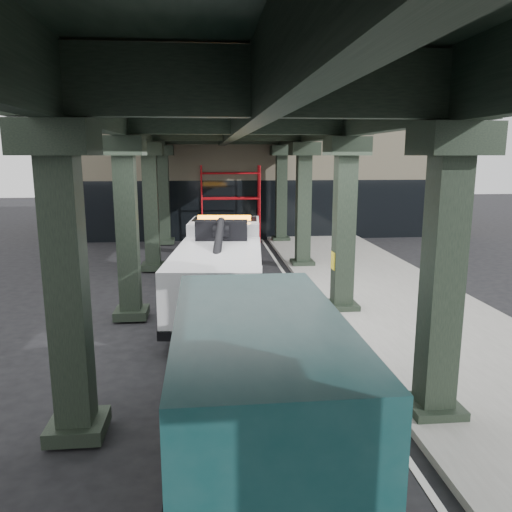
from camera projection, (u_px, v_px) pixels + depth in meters
ground at (260, 340)px, 12.37m from camera, size 90.00×90.00×0.00m
sidewalk at (404, 308)px, 14.74m from camera, size 5.00×40.00×0.15m
lane_stripe at (311, 313)px, 14.48m from camera, size 0.12×38.00×0.01m
viaduct at (237, 119)px, 13.20m from camera, size 7.40×32.00×6.40m
building at (258, 164)px, 31.28m from camera, size 22.00×10.00×8.00m
scaffolding at (230, 202)px, 26.23m from camera, size 3.08×0.88×4.00m
tow_truck at (221, 264)px, 14.95m from camera, size 3.05×8.38×2.69m
towed_van at (256, 384)px, 7.10m from camera, size 2.46×6.03×2.43m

